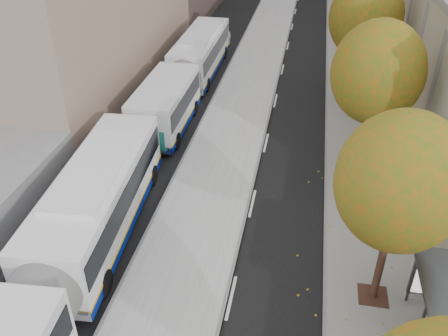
# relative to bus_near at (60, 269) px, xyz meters

# --- Properties ---
(bus_platform) EXTENTS (4.25, 150.00, 0.15)m
(bus_platform) POSITION_rel_bus_near_xyz_m (3.71, 24.35, -1.65)
(bus_platform) COLOR #A3A3A3
(bus_platform) RESTS_ON ground
(sidewalk) EXTENTS (4.75, 150.00, 0.08)m
(sidewalk) POSITION_rel_bus_near_xyz_m (11.71, 24.35, -1.68)
(sidewalk) COLOR gray
(sidewalk) RESTS_ON ground
(tree_c) EXTENTS (4.20, 4.20, 7.28)m
(tree_c) POSITION_rel_bus_near_xyz_m (11.19, 2.35, 3.53)
(tree_c) COLOR #2F1F17
(tree_c) RESTS_ON sidewalk
(tree_d) EXTENTS (4.40, 4.40, 7.60)m
(tree_d) POSITION_rel_bus_near_xyz_m (11.19, 11.35, 3.75)
(tree_d) COLOR #2F1F17
(tree_d) RESTS_ON sidewalk
(tree_e) EXTENTS (4.60, 4.60, 7.92)m
(tree_e) POSITION_rel_bus_near_xyz_m (11.19, 20.35, 3.97)
(tree_e) COLOR #2F1F17
(tree_e) RESTS_ON sidewalk
(bus_near) EXTENTS (3.99, 19.03, 3.15)m
(bus_near) POSITION_rel_bus_near_xyz_m (0.00, 0.00, 0.00)
(bus_near) COLOR white
(bus_near) RESTS_ON ground
(bus_far) EXTENTS (2.70, 17.98, 3.00)m
(bus_far) POSITION_rel_bus_near_xyz_m (-0.26, 19.43, -0.08)
(bus_far) COLOR white
(bus_far) RESTS_ON ground
(distant_car) EXTENTS (1.93, 4.35, 1.46)m
(distant_car) POSITION_rel_bus_near_xyz_m (-0.18, 29.53, -0.99)
(distant_car) COLOR white
(distant_car) RESTS_ON ground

